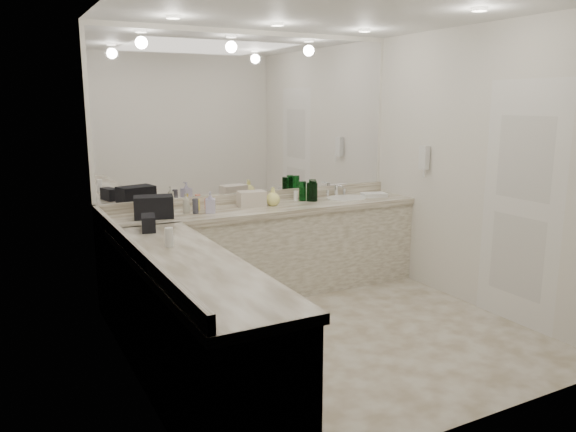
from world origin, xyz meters
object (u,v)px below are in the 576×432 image
hand_towel (374,195)px  soap_bottle_a (186,203)px  black_toiletry_bag (154,207)px  sink (347,199)px  cream_cosmetic_case (252,199)px  soap_bottle_b (210,202)px  soap_bottle_c (273,196)px  wall_phone (424,158)px

hand_towel → soap_bottle_a: 2.08m
black_toiletry_bag → soap_bottle_a: (0.33, 0.08, -0.01)m
sink → hand_towel: bearing=-9.4°
cream_cosmetic_case → soap_bottle_b: 0.49m
black_toiletry_bag → soap_bottle_c: black_toiletry_bag is taller
black_toiletry_bag → hand_towel: bearing=-0.4°
black_toiletry_bag → soap_bottle_a: black_toiletry_bag is taller
cream_cosmetic_case → soap_bottle_a: size_ratio=1.46×
soap_bottle_b → soap_bottle_c: bearing=5.2°
sink → black_toiletry_bag: size_ratio=1.30×
cream_cosmetic_case → soap_bottle_a: (-0.67, -0.02, 0.01)m
cream_cosmetic_case → black_toiletry_bag: bearing=-167.9°
soap_bottle_b → soap_bottle_c: 0.68m
sink → hand_towel: 0.33m
sink → soap_bottle_a: (-1.75, 0.04, 0.10)m
soap_bottle_a → cream_cosmetic_case: bearing=1.5°
soap_bottle_c → soap_bottle_b: bearing=-174.8°
wall_phone → hand_towel: (-0.28, 0.45, -0.43)m
sink → black_toiletry_bag: bearing=-178.9°
sink → cream_cosmetic_case: cream_cosmetic_case is taller
sink → wall_phone: size_ratio=1.83×
soap_bottle_b → sink: bearing=2.4°
wall_phone → soap_bottle_c: 1.61m
hand_towel → soap_bottle_c: 1.21m
soap_bottle_a → soap_bottle_c: size_ratio=0.98×
hand_towel → soap_bottle_a: size_ratio=1.41×
soap_bottle_c → black_toiletry_bag: bearing=-178.4°
cream_cosmetic_case → soap_bottle_b: size_ratio=1.32×
sink → soap_bottle_b: bearing=-177.6°
black_toiletry_bag → soap_bottle_b: soap_bottle_b is taller
wall_phone → soap_bottle_c: bearing=161.6°
hand_towel → soap_bottle_a: bearing=177.4°
black_toiletry_bag → soap_bottle_a: bearing=14.0°
cream_cosmetic_case → soap_bottle_b: (-0.48, -0.13, 0.02)m
sink → soap_bottle_b: 1.56m
sink → soap_bottle_c: (-0.88, -0.00, 0.10)m
wall_phone → soap_bottle_b: wall_phone is taller
black_toiletry_bag → cream_cosmetic_case: bearing=5.6°
soap_bottle_b → hand_towel: bearing=0.4°
wall_phone → soap_bottle_a: 2.45m
sink → cream_cosmetic_case: 1.09m
black_toiletry_bag → cream_cosmetic_case: (1.00, 0.10, -0.02)m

